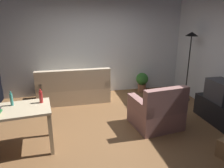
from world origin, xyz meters
TOP-DOWN VIEW (x-y plane):
  - ground_plane at (0.00, 0.00)m, footprint 5.20×4.40m
  - wall_rear at (0.00, 2.20)m, footprint 5.20×0.10m
  - couch at (-0.70, 1.59)m, footprint 1.85×0.84m
  - tv_stand at (2.25, -0.31)m, footprint 0.44×1.10m
  - tv at (2.25, -0.31)m, footprint 0.41×0.60m
  - torchiere_lamp at (2.25, 0.99)m, footprint 0.32×0.32m
  - desk at (-1.78, -0.48)m, footprint 1.27×0.83m
  - potted_plant at (1.34, 1.90)m, footprint 0.36×0.36m
  - armchair at (0.88, -0.23)m, footprint 1.00×0.95m
  - bottle_tall at (-1.79, -0.31)m, footprint 0.05×0.05m
  - bottle_red at (-1.33, -0.30)m, footprint 0.06×0.06m

SIDE VIEW (x-z plane):
  - ground_plane at x=0.00m, z-range -0.02..0.00m
  - tv_stand at x=2.25m, z-range 0.00..0.48m
  - couch at x=-0.70m, z-range -0.15..0.77m
  - armchair at x=0.88m, z-range -0.14..0.78m
  - potted_plant at x=1.34m, z-range 0.05..0.62m
  - desk at x=-1.78m, z-range 0.27..1.03m
  - tv at x=2.25m, z-range 0.48..0.92m
  - bottle_red at x=-1.33m, z-range 0.74..0.99m
  - bottle_tall at x=-1.79m, z-range 0.74..0.99m
  - wall_rear at x=0.00m, z-range 0.00..2.70m
  - torchiere_lamp at x=2.25m, z-range 0.51..2.32m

